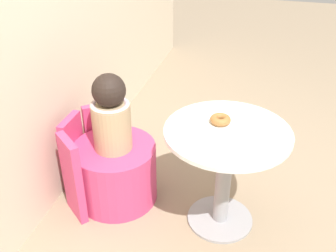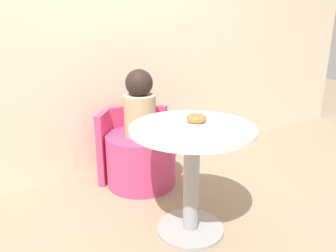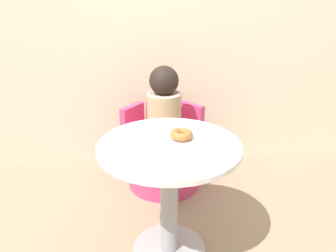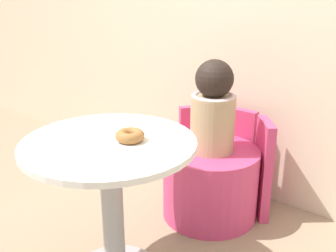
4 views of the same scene
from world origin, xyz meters
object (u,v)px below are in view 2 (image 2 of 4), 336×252
child_figure (140,105)px  donut (196,118)px  round_table (192,158)px  tub_chair (141,159)px

child_figure → donut: (0.03, -0.65, 0.05)m
round_table → donut: bearing=38.6°
child_figure → donut: bearing=-87.7°
round_table → child_figure: 0.73m
round_table → donut: size_ratio=6.02×
tub_chair → child_figure: 0.44m
round_table → tub_chair: bearing=86.7°
round_table → child_figure: (0.04, 0.71, 0.16)m
round_table → donut: 0.23m
child_figure → donut: child_figure is taller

